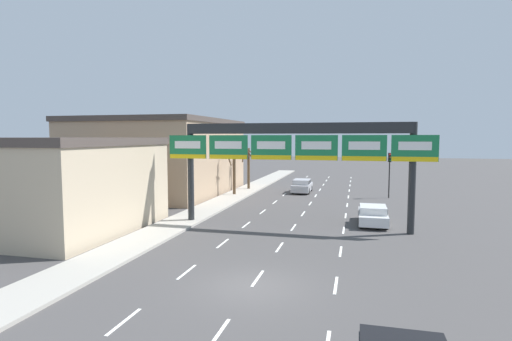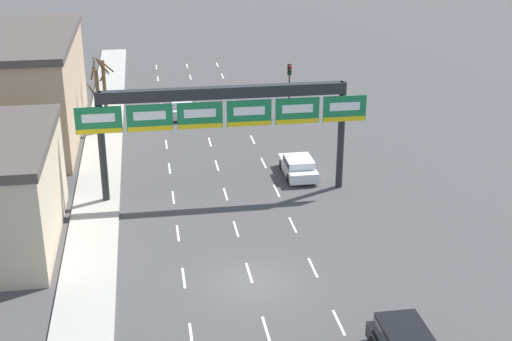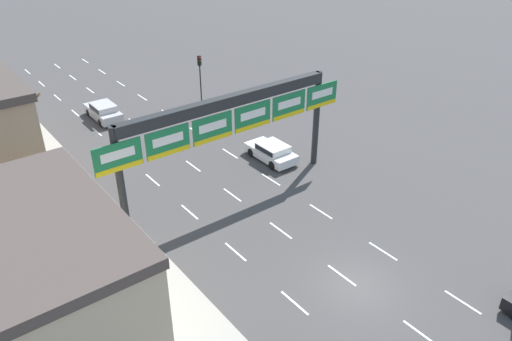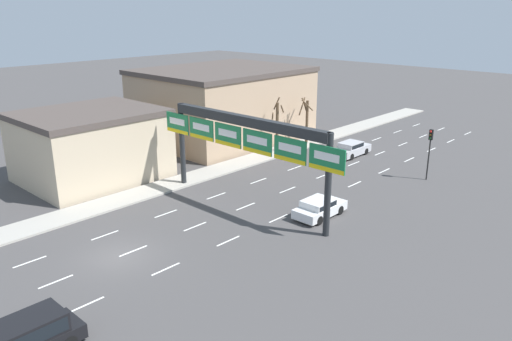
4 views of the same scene
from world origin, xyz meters
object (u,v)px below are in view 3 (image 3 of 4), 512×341
(tree_bare_closest, at_px, (21,102))
(tree_bare_second, at_px, (35,122))
(car_white, at_px, (272,151))
(car_silver, at_px, (103,111))
(traffic_light_near_gantry, at_px, (200,70))
(sign_gantry, at_px, (231,117))

(tree_bare_closest, xyz_separation_m, tree_bare_second, (-0.25, -4.60, -0.00))
(car_white, relative_size, tree_bare_second, 0.77)
(car_silver, height_order, tree_bare_second, tree_bare_second)
(car_white, bearing_deg, car_silver, 114.86)
(traffic_light_near_gantry, bearing_deg, tree_bare_closest, 170.87)
(car_white, xyz_separation_m, tree_bare_closest, (-13.21, 15.51, 2.20))
(tree_bare_closest, bearing_deg, tree_bare_second, -93.09)
(car_silver, xyz_separation_m, car_white, (6.91, -14.92, -0.06))
(traffic_light_near_gantry, bearing_deg, tree_bare_second, -172.08)
(sign_gantry, distance_m, car_white, 7.51)
(sign_gantry, bearing_deg, tree_bare_second, 121.99)
(car_white, xyz_separation_m, tree_bare_second, (-13.46, 10.91, 2.19))
(sign_gantry, xyz_separation_m, car_silver, (-1.71, 17.24, -4.84))
(sign_gantry, relative_size, tree_bare_second, 3.17)
(sign_gantry, bearing_deg, car_white, 24.04)
(car_silver, relative_size, tree_bare_second, 0.81)
(car_silver, xyz_separation_m, traffic_light_near_gantry, (8.94, -1.85, 2.45))
(car_white, relative_size, traffic_light_near_gantry, 0.94)
(traffic_light_near_gantry, height_order, tree_bare_closest, tree_bare_closest)
(sign_gantry, relative_size, tree_bare_closest, 3.52)
(tree_bare_second, bearing_deg, car_silver, 31.47)
(car_white, bearing_deg, tree_bare_second, 140.98)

